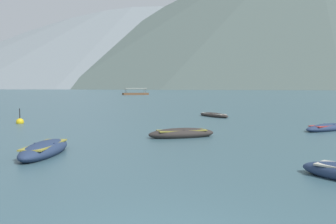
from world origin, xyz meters
name	(u,v)px	position (x,y,z in m)	size (l,w,h in m)	color
ground_plane	(153,88)	(0.00, 1500.00, 0.00)	(6000.00, 6000.00, 0.00)	#385660
mountain_1	(55,69)	(-471.09, 1696.27, 94.32)	(806.56, 806.56, 188.63)	#4C5B56
mountain_2	(157,35)	(14.39, 1392.85, 211.44)	(1730.79, 1730.79, 422.88)	slate
mountain_3	(310,10)	(586.36, 1292.40, 295.58)	(2078.88, 2078.88, 591.17)	#4C5B56
rowboat_0	(214,115)	(5.07, 24.41, 0.14)	(2.51, 3.79, 0.44)	#2D2826
rowboat_2	(182,134)	(1.33, 12.28, 0.18)	(3.56, 1.89, 0.58)	#2D2826
rowboat_3	(45,150)	(-4.07, 7.98, 0.19)	(1.46, 3.64, 0.62)	navy
rowboat_6	(329,128)	(10.11, 14.75, 0.16)	(3.98, 2.84, 0.50)	navy
ferry_1	(135,94)	(-6.31, 117.09, 0.45)	(9.36, 5.40, 2.54)	brown
mooring_buoy	(20,122)	(-9.27, 19.39, 0.11)	(0.52, 0.52, 1.19)	yellow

